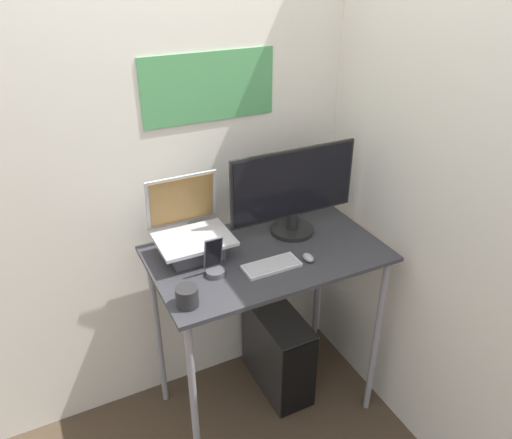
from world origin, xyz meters
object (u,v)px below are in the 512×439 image
at_px(laptop, 192,237).
at_px(cell_phone, 214,264).
at_px(keyboard, 271,266).
at_px(computer_tower, 278,350).
at_px(mouse, 308,258).
at_px(monitor, 293,193).

bearing_deg(laptop, cell_phone, -82.77).
bearing_deg(cell_phone, laptop, 97.23).
relative_size(laptop, keyboard, 1.37).
height_order(laptop, computer_tower, laptop).
bearing_deg(mouse, cell_phone, 168.33).
bearing_deg(laptop, computer_tower, -5.31).
bearing_deg(laptop, mouse, -32.85).
distance_m(keyboard, cell_phone, 0.25).
height_order(mouse, cell_phone, cell_phone).
xyz_separation_m(laptop, mouse, (0.43, -0.28, -0.07)).
xyz_separation_m(monitor, keyboard, (-0.23, -0.23, -0.20)).
distance_m(laptop, cell_phone, 0.20).
xyz_separation_m(keyboard, computer_tower, (0.16, 0.21, -0.74)).
height_order(monitor, mouse, monitor).
relative_size(keyboard, cell_phone, 1.39).
xyz_separation_m(laptop, monitor, (0.49, -0.03, 0.12)).
height_order(cell_phone, computer_tower, cell_phone).
bearing_deg(cell_phone, mouse, -11.67).
height_order(keyboard, mouse, mouse).
xyz_separation_m(mouse, cell_phone, (-0.41, 0.08, 0.04)).
relative_size(monitor, mouse, 9.70).
bearing_deg(laptop, monitor, -3.29).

